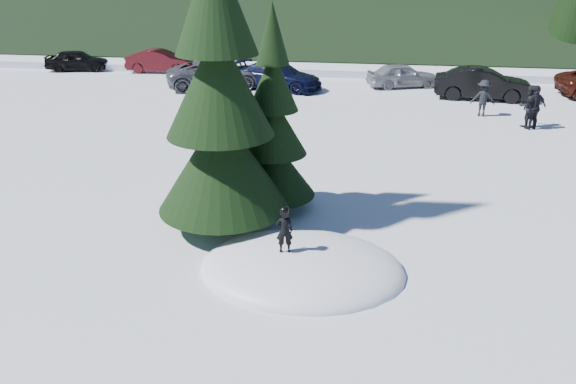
# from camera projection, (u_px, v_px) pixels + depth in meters

# --- Properties ---
(ground) EXTENTS (200.00, 200.00, 0.00)m
(ground) POSITION_uv_depth(u_px,v_px,m) (302.00, 269.00, 12.19)
(ground) COLOR white
(ground) RESTS_ON ground
(snow_mound) EXTENTS (4.48, 3.52, 0.96)m
(snow_mound) POSITION_uv_depth(u_px,v_px,m) (302.00, 269.00, 12.19)
(snow_mound) COLOR white
(snow_mound) RESTS_ON ground
(spruce_tall) EXTENTS (3.20, 3.20, 8.60)m
(spruce_tall) POSITION_uv_depth(u_px,v_px,m) (219.00, 97.00, 12.90)
(spruce_tall) COLOR black
(spruce_tall) RESTS_ON ground
(spruce_short) EXTENTS (2.20, 2.20, 5.37)m
(spruce_short) POSITION_uv_depth(u_px,v_px,m) (273.00, 133.00, 14.49)
(spruce_short) COLOR black
(spruce_short) RESTS_ON ground
(child_skier) EXTENTS (0.39, 0.30, 0.98)m
(child_skier) POSITION_uv_depth(u_px,v_px,m) (284.00, 231.00, 11.77)
(child_skier) COLOR black
(child_skier) RESTS_ON snow_mound
(adult_0) EXTENTS (0.97, 0.85, 1.70)m
(adult_0) POSITION_uv_depth(u_px,v_px,m) (529.00, 106.00, 22.52)
(adult_0) COLOR black
(adult_0) RESTS_ON ground
(adult_1) EXTENTS (1.11, 0.86, 1.76)m
(adult_1) POSITION_uv_depth(u_px,v_px,m) (535.00, 107.00, 22.15)
(adult_1) COLOR black
(adult_1) RESTS_ON ground
(adult_2) EXTENTS (1.04, 0.63, 1.56)m
(adult_2) POSITION_uv_depth(u_px,v_px,m) (483.00, 98.00, 24.13)
(adult_2) COLOR black
(adult_2) RESTS_ON ground
(car_0) EXTENTS (3.96, 2.21, 1.27)m
(car_0) POSITION_uv_depth(u_px,v_px,m) (77.00, 60.00, 34.43)
(car_0) COLOR black
(car_0) RESTS_ON ground
(car_1) EXTENTS (4.16, 1.66, 1.35)m
(car_1) POSITION_uv_depth(u_px,v_px,m) (161.00, 61.00, 33.90)
(car_1) COLOR #400B10
(car_1) RESTS_ON ground
(car_2) EXTENTS (5.67, 4.12, 1.43)m
(car_2) POSITION_uv_depth(u_px,v_px,m) (216.00, 74.00, 29.62)
(car_2) COLOR #54555D
(car_2) RESTS_ON ground
(car_3) EXTENTS (5.14, 3.34, 1.38)m
(car_3) POSITION_uv_depth(u_px,v_px,m) (278.00, 76.00, 29.33)
(car_3) COLOR black
(car_3) RESTS_ON ground
(car_4) EXTENTS (4.02, 2.69, 1.27)m
(car_4) POSITION_uv_depth(u_px,v_px,m) (402.00, 75.00, 29.84)
(car_4) COLOR gray
(car_4) RESTS_ON ground
(car_5) EXTENTS (4.68, 1.98, 1.50)m
(car_5) POSITION_uv_depth(u_px,v_px,m) (483.00, 84.00, 27.16)
(car_5) COLOR black
(car_5) RESTS_ON ground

